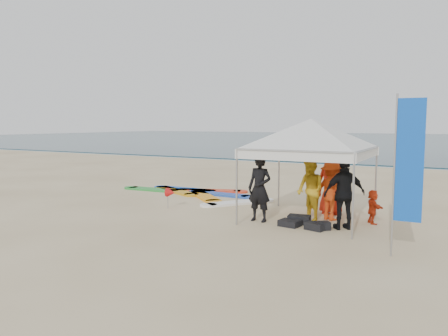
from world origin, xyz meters
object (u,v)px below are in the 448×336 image
person_seated (373,207)px  person_orange_b (332,183)px  person_orange_a (331,190)px  canopy_tent (311,119)px  person_black_b (344,194)px  surfboard_spread (197,193)px  person_yellow (310,190)px  marker_pennant (171,193)px  feather_flag (408,163)px  person_black_a (260,188)px

person_seated → person_orange_b: bearing=31.9°
person_orange_a → canopy_tent: (-0.52, -0.27, 1.91)m
person_black_b → surfboard_spread: bearing=-61.4°
person_orange_b → canopy_tent: bearing=73.9°
person_yellow → person_seated: bearing=53.9°
person_orange_a → person_black_b: 1.05m
surfboard_spread → marker_pennant: bearing=-74.5°
person_black_b → feather_flag: bearing=95.4°
person_black_b → canopy_tent: bearing=-66.4°
person_yellow → person_orange_b: (0.28, 1.12, 0.07)m
canopy_tent → feather_flag: bearing=-41.9°
person_seated → marker_pennant: size_ratio=1.39×
person_orange_a → person_orange_b: (-0.20, 0.78, 0.10)m
canopy_tent → person_black_b: bearing=-30.0°
person_black_b → person_seated: (0.51, 0.97, -0.44)m
person_orange_b → marker_pennant: person_orange_b is taller
person_black_b → person_yellow: bearing=-64.1°
person_yellow → person_black_b: size_ratio=0.93×
person_yellow → feather_flag: (2.61, -2.31, 1.03)m
person_orange_a → surfboard_spread: person_orange_a is taller
person_black_a → person_orange_a: size_ratio=1.11×
person_orange_b → person_seated: size_ratio=2.02×
person_yellow → marker_pennant: size_ratio=2.59×
person_orange_b → canopy_tent: size_ratio=0.44×
canopy_tent → feather_flag: size_ratio=1.30×
feather_flag → marker_pennant: feather_flag is taller
person_yellow → person_orange_a: size_ratio=1.03×
person_orange_b → feather_flag: (2.33, -3.43, 0.96)m
person_black_b → person_orange_b: person_orange_b is taller
feather_flag → marker_pennant: bearing=164.9°
surfboard_spread → person_yellow: bearing=-24.4°
canopy_tent → marker_pennant: size_ratio=6.47×
person_yellow → person_seated: person_yellow is taller
person_black_b → surfboard_spread: size_ratio=0.29×
person_orange_a → feather_flag: 3.56m
canopy_tent → person_orange_b: bearing=73.2°
canopy_tent → surfboard_spread: 6.02m
person_yellow → person_black_b: 1.17m
person_black_a → surfboard_spread: 4.92m
person_seated → surfboard_spread: (-6.51, 1.83, -0.41)m
marker_pennant → canopy_tent: bearing=7.4°
person_black_b → canopy_tent: size_ratio=0.43×
person_orange_a → marker_pennant: (-4.69, -0.81, -0.31)m
person_black_a → canopy_tent: bearing=39.1°
person_black_b → surfboard_spread: (-6.00, 2.80, -0.85)m
feather_flag → surfboard_spread: 9.03m
canopy_tent → surfboard_spread: bearing=156.1°
person_orange_b → person_yellow: bearing=76.8°
person_black_a → person_orange_a: 1.95m
person_yellow → person_orange_b: 1.16m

